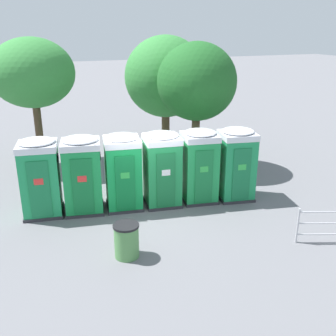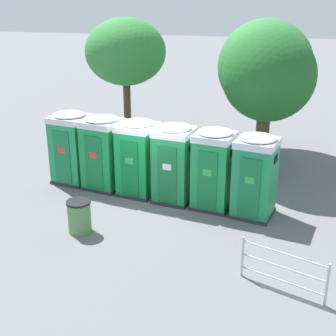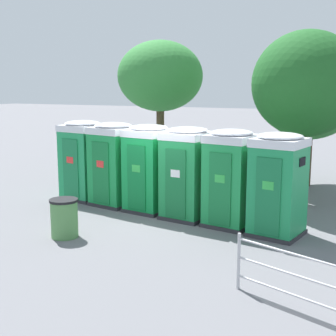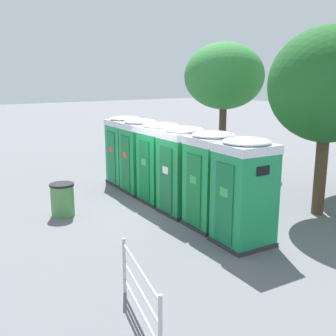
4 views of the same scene
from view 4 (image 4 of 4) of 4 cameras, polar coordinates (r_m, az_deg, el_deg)
name	(u,v)px [view 4 (image 4 of 4)]	position (r m, az deg, el deg)	size (l,w,h in m)	color
ground_plane	(161,208)	(12.00, -1.00, -5.88)	(120.00, 120.00, 0.00)	slate
portapotty_0	(126,150)	(14.69, -6.18, 2.61)	(1.40, 1.38, 2.54)	#2D2D33
portapotty_1	(141,156)	(13.51, -3.96, 1.80)	(1.44, 1.41, 2.54)	#2D2D33
portapotty_2	(160,162)	(12.39, -1.12, 0.85)	(1.35, 1.37, 2.54)	#2D2D33
portapotty_3	(183,170)	(11.29, 2.16, -0.30)	(1.34, 1.36, 2.54)	#2D2D33
portapotty_4	(212,179)	(10.27, 6.40, -1.65)	(1.36, 1.38, 2.54)	#2D2D33
portapotty_5	(244,192)	(9.26, 10.99, -3.38)	(1.39, 1.40, 2.54)	#2D2D33
street_tree_0	(328,86)	(11.76, 22.18, 11.01)	(3.23, 3.23, 5.26)	#4C3826
street_tree_2	(224,77)	(17.52, 8.14, 12.99)	(3.44, 3.44, 5.42)	#4C3826
trash_can	(63,199)	(11.64, -15.06, -4.43)	(0.69, 0.69, 0.94)	#518C4C
event_barrier	(140,291)	(6.44, -4.15, -17.37)	(1.93, 0.78, 1.05)	#B7B7BC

